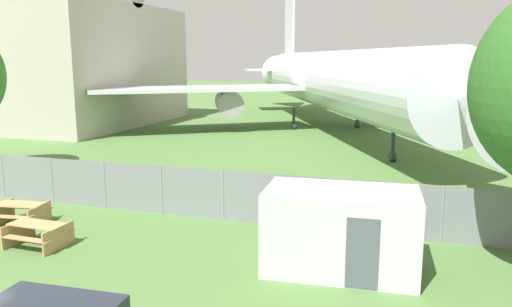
# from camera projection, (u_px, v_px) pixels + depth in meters

# --- Properties ---
(hangar_building) EXTENTS (25.91, 18.44, 12.60)m
(hangar_building) POSITION_uv_depth(u_px,v_px,m) (20.00, 64.00, 47.34)
(hangar_building) COLOR #ADA899
(hangar_building) RESTS_ON ground
(perimeter_fence) EXTENTS (56.07, 0.07, 1.89)m
(perimeter_fence) POSITION_uv_depth(u_px,v_px,m) (162.00, 190.00, 19.22)
(perimeter_fence) COLOR gray
(perimeter_fence) RESTS_ON ground
(airplane) EXTENTS (36.99, 45.49, 13.58)m
(airplane) POSITION_uv_depth(u_px,v_px,m) (332.00, 81.00, 40.72)
(airplane) COLOR silver
(airplane) RESTS_ON ground
(portable_cabin) EXTENTS (4.38, 2.60, 2.35)m
(portable_cabin) POSITION_uv_depth(u_px,v_px,m) (341.00, 231.00, 14.00)
(portable_cabin) COLOR silver
(portable_cabin) RESTS_ON ground
(picnic_bench_near_cabin) EXTENTS (1.91, 1.63, 0.76)m
(picnic_bench_near_cabin) POSITION_uv_depth(u_px,v_px,m) (20.00, 211.00, 18.11)
(picnic_bench_near_cabin) COLOR tan
(picnic_bench_near_cabin) RESTS_ON ground
(picnic_bench_open_grass) EXTENTS (1.85, 1.45, 0.76)m
(picnic_bench_open_grass) POSITION_uv_depth(u_px,v_px,m) (38.00, 232.00, 15.94)
(picnic_bench_open_grass) COLOR tan
(picnic_bench_open_grass) RESTS_ON ground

